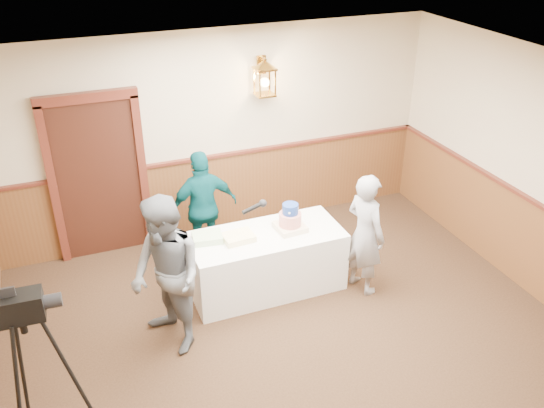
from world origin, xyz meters
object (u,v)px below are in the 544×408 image
Objects in this scene: interviewer at (167,276)px; tv_camera_rig at (37,378)px; display_table at (266,261)px; sheet_cake_yellow at (238,237)px; tiered_cake at (290,220)px; assistant_p at (204,208)px; baker at (365,234)px; sheet_cake_green at (207,237)px.

interviewer is 1.12× the size of tv_camera_rig.
sheet_cake_yellow reaches higher than display_table.
interviewer reaches higher than tiered_cake.
interviewer reaches higher than tv_camera_rig.
tiered_cake is at bearing 127.46° from assistant_p.
tv_camera_rig is (-3.62, -0.93, -0.06)m from baker.
assistant_p is 0.98× the size of tv_camera_rig.
interviewer reaches higher than sheet_cake_yellow.
baker is at bearing 135.33° from assistant_p.
interviewer reaches higher than assistant_p.
interviewer is at bearing -148.94° from sheet_cake_yellow.
tiered_cake is 3.16m from tv_camera_rig.
sheet_cake_yellow is 0.89m from assistant_p.
sheet_cake_green is at bearing 72.42° from assistant_p.
tv_camera_rig reaches higher than assistant_p.
baker is 3.74m from tv_camera_rig.
tiered_cake reaches higher than sheet_cake_yellow.
tv_camera_rig reaches higher than baker.
display_table is at bearing 30.49° from tv_camera_rig.
display_table is 0.79m from sheet_cake_green.
tiered_cake is (0.31, -0.00, 0.51)m from display_table.
sheet_cake_yellow is 2.60m from tv_camera_rig.
assistant_p reaches higher than sheet_cake_green.
interviewer is at bearing 78.05° from baker.
display_table is 1.04× the size of interviewer.
baker is at bearing 16.92° from tv_camera_rig.
tiered_cake is 1.05× the size of sheet_cake_green.
tiered_cake is at bearing 45.83° from baker.
sheet_cake_yellow is 0.20× the size of interviewer.
tv_camera_rig is (-2.86, -1.35, -0.19)m from tiered_cake.
sheet_cake_yellow is 1.10m from interviewer.
assistant_p is 3.03m from tv_camera_rig.
interviewer is at bearing 34.15° from tv_camera_rig.
interviewer is (-0.94, -0.57, 0.08)m from sheet_cake_yellow.
baker is 0.98× the size of tv_camera_rig.
baker is (0.77, -0.42, -0.13)m from tiered_cake.
interviewer is 1.14× the size of baker.
tv_camera_rig is (-2.05, -2.22, -0.07)m from assistant_p.
tiered_cake is 0.23× the size of tv_camera_rig.
interviewer is 2.35m from baker.
sheet_cake_green is 0.21× the size of tv_camera_rig.
assistant_p is at bearing 35.10° from baker.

